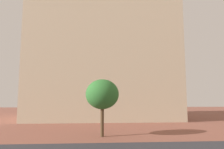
# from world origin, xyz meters

# --- Properties ---
(ground_plane) EXTENTS (120.00, 120.00, 0.00)m
(ground_plane) POSITION_xyz_m (0.00, 10.00, 0.00)
(ground_plane) COLOR brown
(landmark_building) EXTENTS (22.40, 14.19, 35.68)m
(landmark_building) POSITION_xyz_m (-0.25, 28.88, 10.50)
(landmark_building) COLOR beige
(landmark_building) RESTS_ON ground_plane
(tree_curb_far) EXTENTS (2.84, 2.84, 4.82)m
(tree_curb_far) POSITION_xyz_m (-0.98, 12.75, 3.52)
(tree_curb_far) COLOR #4C3823
(tree_curb_far) RESTS_ON ground_plane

